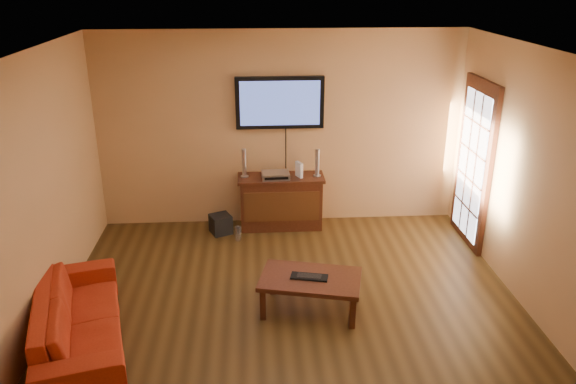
{
  "coord_description": "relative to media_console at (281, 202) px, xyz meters",
  "views": [
    {
      "loc": [
        -0.38,
        -4.99,
        3.39
      ],
      "look_at": [
        -0.0,
        0.8,
        1.1
      ],
      "focal_mm": 35.0,
      "sensor_mm": 36.0,
      "label": 1
    }
  ],
  "objects": [
    {
      "name": "ground_plane",
      "position": [
        0.01,
        -2.26,
        -0.38
      ],
      "size": [
        5.0,
        5.0,
        0.0
      ],
      "primitive_type": "plane",
      "color": "#34230E",
      "rests_on": "ground"
    },
    {
      "name": "room_walls",
      "position": [
        0.01,
        -1.64,
        1.31
      ],
      "size": [
        5.0,
        5.0,
        5.0
      ],
      "color": "tan",
      "rests_on": "ground"
    },
    {
      "name": "french_door",
      "position": [
        2.46,
        -0.56,
        0.67
      ],
      "size": [
        0.07,
        1.02,
        2.22
      ],
      "color": "#36170C",
      "rests_on": "ground"
    },
    {
      "name": "media_console",
      "position": [
        0.0,
        0.0,
        0.0
      ],
      "size": [
        1.19,
        0.45,
        0.75
      ],
      "color": "#36170C",
      "rests_on": "ground"
    },
    {
      "name": "television",
      "position": [
        0.0,
        0.19,
        1.36
      ],
      "size": [
        1.19,
        0.08,
        0.71
      ],
      "color": "black",
      "rests_on": "ground"
    },
    {
      "name": "coffee_table",
      "position": [
        0.2,
        -2.14,
        -0.03
      ],
      "size": [
        1.16,
        0.85,
        0.4
      ],
      "color": "#36170C",
      "rests_on": "ground"
    },
    {
      "name": "sofa",
      "position": [
        -2.08,
        -2.58,
        0.0
      ],
      "size": [
        1.05,
        2.02,
        0.76
      ],
      "primitive_type": "imported",
      "rotation": [
        0.0,
        0.0,
        1.83
      ],
      "color": "#A32912",
      "rests_on": "ground"
    },
    {
      "name": "speaker_left",
      "position": [
        -0.5,
        0.03,
        0.56
      ],
      "size": [
        0.11,
        0.11,
        0.4
      ],
      "color": "silver",
      "rests_on": "media_console"
    },
    {
      "name": "speaker_right",
      "position": [
        0.5,
        -0.0,
        0.55
      ],
      "size": [
        0.11,
        0.11,
        0.39
      ],
      "color": "silver",
      "rests_on": "media_console"
    },
    {
      "name": "av_receiver",
      "position": [
        -0.08,
        -0.05,
        0.41
      ],
      "size": [
        0.39,
        0.29,
        0.09
      ],
      "primitive_type": "cube",
      "rotation": [
        0.0,
        0.0,
        0.05
      ],
      "color": "silver",
      "rests_on": "media_console"
    },
    {
      "name": "game_console",
      "position": [
        0.25,
        -0.02,
        0.48
      ],
      "size": [
        0.1,
        0.16,
        0.21
      ],
      "primitive_type": "cube",
      "rotation": [
        0.0,
        0.0,
        0.41
      ],
      "color": "white",
      "rests_on": "media_console"
    },
    {
      "name": "subwoofer",
      "position": [
        -0.85,
        -0.16,
        -0.25
      ],
      "size": [
        0.35,
        0.35,
        0.26
      ],
      "primitive_type": "cube",
      "rotation": [
        0.0,
        0.0,
        0.41
      ],
      "color": "black",
      "rests_on": "ground"
    },
    {
      "name": "bottle",
      "position": [
        -0.6,
        -0.42,
        -0.27
      ],
      "size": [
        0.08,
        0.08,
        0.22
      ],
      "color": "white",
      "rests_on": "ground"
    },
    {
      "name": "keyboard",
      "position": [
        0.18,
        -2.14,
        0.03
      ],
      "size": [
        0.41,
        0.23,
        0.02
      ],
      "color": "black",
      "rests_on": "coffee_table"
    }
  ]
}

